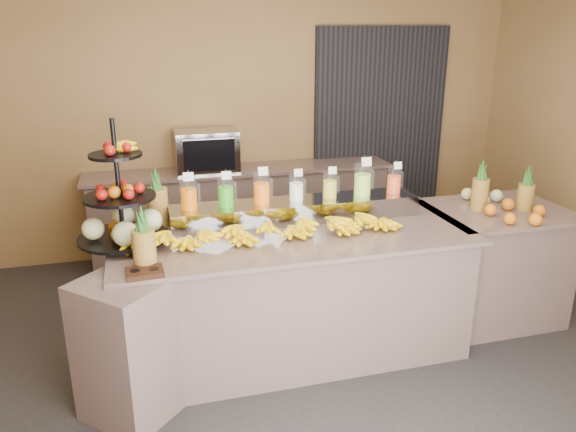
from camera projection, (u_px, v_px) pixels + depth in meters
name	position (u px, v px, depth m)	size (l,w,h in m)	color
ground	(305.00, 372.00, 3.93)	(6.00, 6.00, 0.00)	black
room_envelope	(301.00, 87.00, 4.08)	(6.04, 5.02, 2.82)	olive
buffet_counter	(280.00, 298.00, 3.98)	(2.75, 1.25, 0.93)	gray
right_counter	(491.00, 263.00, 4.57)	(1.08, 0.88, 0.93)	gray
back_ledge	(242.00, 212.00, 5.83)	(3.10, 0.55, 0.93)	gray
pitcher_tray	(296.00, 210.00, 4.15)	(1.85, 0.30, 0.15)	gray
juice_pitcher_orange_a	(189.00, 196.00, 3.90)	(0.12, 0.12, 0.29)	silver
juice_pitcher_green	(226.00, 194.00, 3.97)	(0.12, 0.12, 0.28)	silver
juice_pitcher_orange_b	(262.00, 190.00, 4.03)	(0.12, 0.13, 0.29)	silver
juice_pitcher_milk	(296.00, 189.00, 4.10)	(0.11, 0.11, 0.26)	silver
juice_pitcher_lemon	(330.00, 187.00, 4.17)	(0.11, 0.11, 0.26)	silver
juice_pitcher_lime	(362.00, 182.00, 4.23)	(0.13, 0.14, 0.32)	silver
juice_pitcher_orange_c	(394.00, 181.00, 4.30)	(0.11, 0.11, 0.26)	silver
banana_heap	(266.00, 227.00, 3.80)	(1.94, 0.18, 0.16)	yellow
fruit_stand	(127.00, 213.00, 3.66)	(0.64, 0.64, 0.83)	black
condiment_caddy	(145.00, 272.00, 3.25)	(0.21, 0.16, 0.03)	black
pineapple_left_a	(144.00, 244.00, 3.32)	(0.14, 0.14, 0.39)	brown
pineapple_left_b	(158.00, 204.00, 4.00)	(0.15, 0.15, 0.44)	brown
right_fruit_pile	(508.00, 204.00, 4.29)	(0.47, 0.45, 0.25)	brown
oven_warmer	(206.00, 151.00, 5.53)	(0.61, 0.42, 0.40)	gray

